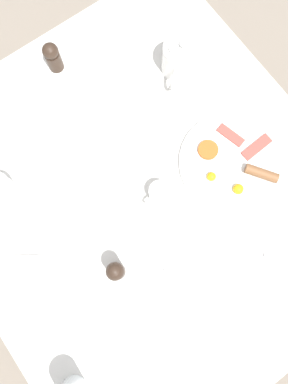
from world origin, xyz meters
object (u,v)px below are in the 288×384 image
at_px(breakfast_plate, 234,164).
at_px(creamer_jug, 159,193).
at_px(teapot_near, 180,58).
at_px(fork_by_plate, 183,300).
at_px(pepper_grinder, 53,57).
at_px(salt_grinder, 116,271).
at_px(napkin_folded, 20,277).

xyz_separation_m(breakfast_plate, creamer_jug, (0.23, -0.05, 0.02)).
xyz_separation_m(teapot_near, fork_by_plate, (0.40, 0.56, -0.05)).
relative_size(pepper_grinder, fork_by_plate, 0.56).
distance_m(pepper_grinder, fork_by_plate, 0.79).
relative_size(breakfast_plate, teapot_near, 1.92).
xyz_separation_m(creamer_jug, fork_by_plate, (0.12, 0.27, -0.02)).
relative_size(creamer_jug, fork_by_plate, 0.45).
distance_m(teapot_near, creamer_jug, 0.41).
bearing_deg(pepper_grinder, fork_by_plate, 82.71).
height_order(salt_grinder, napkin_folded, salt_grinder).
bearing_deg(teapot_near, fork_by_plate, -164.71).
xyz_separation_m(breakfast_plate, fork_by_plate, (0.35, 0.22, -0.01)).
xyz_separation_m(salt_grinder, fork_by_plate, (-0.10, 0.16, -0.05)).
relative_size(breakfast_plate, pepper_grinder, 2.95).
distance_m(breakfast_plate, teapot_near, 0.35).
height_order(pepper_grinder, napkin_folded, pepper_grinder).
xyz_separation_m(pepper_grinder, fork_by_plate, (0.10, 0.78, -0.05)).
relative_size(creamer_jug, salt_grinder, 0.79).
height_order(breakfast_plate, creamer_jug, creamer_jug).
relative_size(creamer_jug, pepper_grinder, 0.79).
bearing_deg(creamer_jug, teapot_near, -134.63).
height_order(creamer_jug, fork_by_plate, creamer_jug).
xyz_separation_m(breakfast_plate, napkin_folded, (0.67, -0.09, -0.00)).
relative_size(creamer_jug, napkin_folded, 0.46).
bearing_deg(salt_grinder, breakfast_plate, -173.26).
relative_size(pepper_grinder, salt_grinder, 1.00).
bearing_deg(breakfast_plate, creamer_jug, -13.08).
relative_size(napkin_folded, fork_by_plate, 0.98).
bearing_deg(pepper_grinder, teapot_near, 143.58).
height_order(teapot_near, fork_by_plate, teapot_near).
bearing_deg(teapot_near, napkin_folded, 160.35).
bearing_deg(breakfast_plate, napkin_folded, -7.43).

